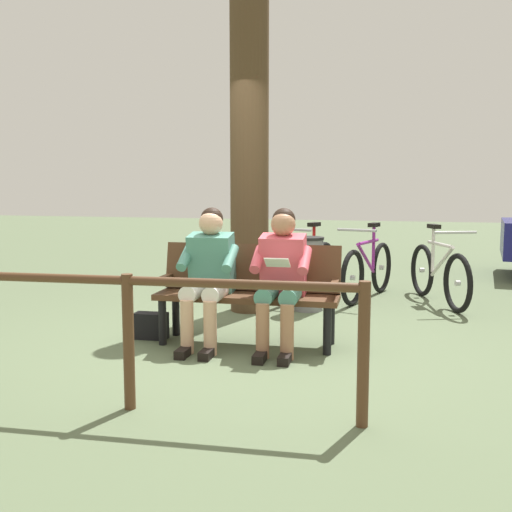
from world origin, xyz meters
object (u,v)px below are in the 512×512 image
Objects in this scene: handbag at (151,326)px; bicycle_black at (307,269)px; bicycle_red at (368,270)px; person_reading at (281,272)px; person_companion at (209,270)px; bicycle_blue at (439,274)px; litter_bin at (308,274)px; tree_trunk at (249,157)px; bench at (249,286)px.

bicycle_black is at bearing -112.89° from handbag.
bicycle_red is at bearing -124.94° from handbag.
person_reading is 0.73× the size of bicycle_black.
person_companion is 0.76× the size of bicycle_blue.
bicycle_black is at bearing -78.87° from litter_bin.
bicycle_blue is (-2.57, -2.40, 0.24)m from handbag.
tree_trunk is at bearing -90.94° from person_companion.
tree_trunk reaches higher than person_companion.
bicycle_black is at bearing -96.11° from bench.
bench is at bearing 105.89° from tree_trunk.
bicycle_blue is at bearing -129.80° from bench.
bicycle_red is (-0.52, -2.51, -0.31)m from person_reading.
tree_trunk reaches higher than bicycle_blue.
handbag is (1.22, -0.01, -0.54)m from person_reading.
person_reading reaches higher than handbag.
handbag is 0.18× the size of bicycle_red.
bench is 0.99× the size of bicycle_red.
person_companion reaches higher than bicycle_red.
person_reading is 2.58m from bicycle_red.
litter_bin is (-0.57, -1.67, -0.25)m from person_companion.
tree_trunk is 4.11× the size of litter_bin.
person_companion is at bearing 27.05° from bench.
litter_bin is (-0.26, -1.49, -0.09)m from bench.
tree_trunk is 2.08× the size of bicycle_black.
bench is at bearing -152.95° from person_companion.
person_reading is at bearing 92.41° from litter_bin.
bicycle_red is 1.00× the size of bicycle_black.
bicycle_blue is at bearing -122.54° from person_reading.
bench is 5.42× the size of handbag.
bicycle_black is (-1.00, -2.38, 0.24)m from handbag.
tree_trunk is (0.06, -1.49, 1.04)m from person_companion.
tree_trunk is at bearing -67.57° from person_reading.
handbag is at bearing -7.76° from bicycle_black.
litter_bin is at bearing -163.99° from tree_trunk.
tree_trunk is at bearing -12.16° from bicycle_black.
person_reading is 1.45× the size of litter_bin.
handbag is 3.05m from bicycle_red.
person_companion reaches higher than bench.
person_companion is 0.73× the size of bicycle_red.
handbag is 0.36× the size of litter_bin.
bench reaches higher than handbag.
person_reading is at bearing 179.35° from handbag.
person_reading is 1.00× the size of person_companion.
person_companion is 3.17m from bicycle_blue.
bench is at bearing 12.31° from bicycle_black.
bicycle_black is (-0.11, -2.24, -0.15)m from bench.
handbag is 3.53m from bicycle_blue.
person_reading reaches higher than bicycle_blue.
litter_bin is (-0.63, -0.18, -1.29)m from tree_trunk.
litter_bin is at bearing -125.39° from handbag.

